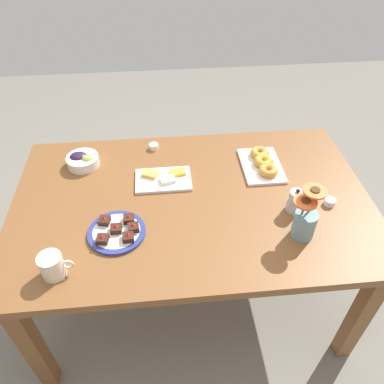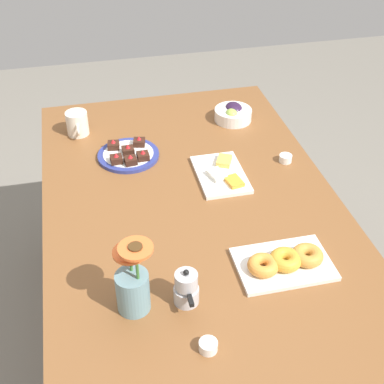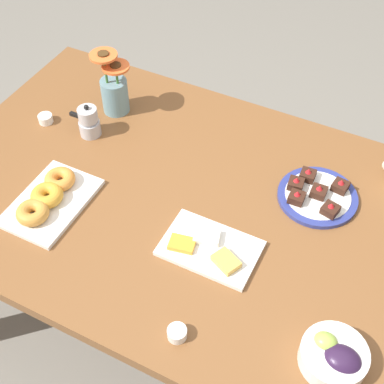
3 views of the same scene
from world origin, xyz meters
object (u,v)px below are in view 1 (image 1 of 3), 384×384
Objects in this scene: coffee_mug at (52,265)px; flower_vase at (305,221)px; grape_bowl at (83,160)px; jam_cup_honey at (330,202)px; dessert_plate at (117,231)px; jam_cup_berry at (154,146)px; cheese_platter at (163,179)px; croissant_platter at (263,163)px; moka_pot at (295,202)px; dining_table at (192,212)px.

flower_vase reaches higher than coffee_mug.
flower_vase reaches higher than grape_bowl.
coffee_mug is 1.17m from jam_cup_honey.
coffee_mug is 0.52× the size of dessert_plate.
grape_bowl is at bearing -163.57° from jam_cup_berry.
cheese_platter is 0.76m from jam_cup_honey.
croissant_platter is 0.46m from flower_vase.
moka_pot is at bearing -23.46° from grape_bowl.
jam_cup_berry is at bearing 111.91° from dining_table.
moka_pot reaches higher than jam_cup_honey.
dining_table is at bearing 148.65° from flower_vase.
croissant_platter reaches higher than jam_cup_berry.
coffee_mug is 0.65m from grape_bowl.
grape_bowl is 0.88m from croissant_platter.
jam_cup_honey is at bearing 41.84° from flower_vase.
jam_cup_berry is at bearing 146.96° from jam_cup_honey.
grape_bowl reaches higher than dessert_plate.
grape_bowl is 3.26× the size of jam_cup_honey.
dessert_plate is at bearing 173.86° from flower_vase.
flower_vase reaches higher than moka_pot.
jam_cup_honey is at bearing -19.35° from grape_bowl.
jam_cup_berry is (-0.53, 0.20, -0.01)m from croissant_platter.
grape_bowl reaches higher than jam_cup_berry.
cheese_platter is 2.18× the size of moka_pot.
dining_table is 6.15× the size of cheese_platter.
jam_cup_berry reaches higher than dining_table.
moka_pot is (-0.17, -0.02, 0.03)m from jam_cup_honey.
croissant_platter is 0.78m from dessert_plate.
dining_table is at bearing -29.97° from grape_bowl.
croissant_platter is (0.88, -0.10, -0.01)m from grape_bowl.
croissant_platter is at bearing 96.61° from flower_vase.
croissant_platter is at bearing -21.08° from jam_cup_berry.
dessert_plate is at bearing -175.33° from moka_pot.
moka_pot is at bearing -78.31° from croissant_platter.
dining_table is at bearing 33.08° from coffee_mug.
dining_table is 0.61m from jam_cup_honey.
flower_vase reaches higher than dining_table.
flower_vase is at bearing -83.39° from croissant_platter.
cheese_platter is at bearing -22.06° from grape_bowl.
grape_bowl is 1.08m from flower_vase.
grape_bowl is 0.51m from dessert_plate.
croissant_platter is at bearing 128.58° from jam_cup_honey.
coffee_mug is 0.78× the size of grape_bowl.
flower_vase reaches higher than dessert_plate.
cheese_platter is 5.42× the size of jam_cup_honey.
cheese_platter is at bearing 49.43° from coffee_mug.
dining_table is at bearing 170.99° from jam_cup_honey.
dining_table is 6.84× the size of flower_vase.
jam_cup_berry is 0.88m from flower_vase.
croissant_platter is (0.37, 0.20, 0.11)m from dining_table.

